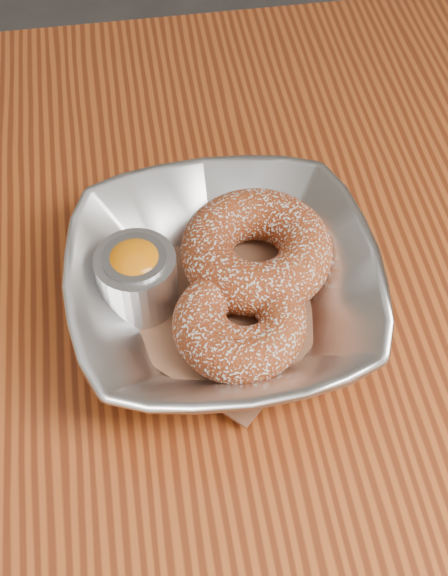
{
  "coord_description": "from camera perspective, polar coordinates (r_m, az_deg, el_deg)",
  "views": [
    {
      "loc": [
        0.06,
        -0.33,
        1.24
      ],
      "look_at": [
        0.11,
        0.02,
        0.78
      ],
      "focal_mm": 50.0,
      "sensor_mm": 36.0,
      "label": 1
    }
  ],
  "objects": [
    {
      "name": "donut_front",
      "position": [
        0.56,
        1.1,
        -2.57
      ],
      "size": [
        0.13,
        0.13,
        0.03
      ],
      "primitive_type": "torus",
      "rotation": [
        0.0,
        0.0,
        0.5
      ],
      "color": "maroon",
      "rests_on": "parchment"
    },
    {
      "name": "parchment",
      "position": [
        0.59,
        0.0,
        -1.23
      ],
      "size": [
        0.21,
        0.21,
        0.0
      ],
      "primitive_type": "cube",
      "rotation": [
        0.0,
        0.0,
        0.77
      ],
      "color": "brown",
      "rests_on": "table"
    },
    {
      "name": "donut_back",
      "position": [
        0.6,
        2.31,
        2.68
      ],
      "size": [
        0.15,
        0.15,
        0.04
      ],
      "primitive_type": "torus",
      "rotation": [
        0.0,
        0.0,
        0.37
      ],
      "color": "maroon",
      "rests_on": "parchment"
    },
    {
      "name": "ramekin",
      "position": [
        0.58,
        -6.22,
        0.84
      ],
      "size": [
        0.06,
        0.06,
        0.06
      ],
      "color": "#B9BBC0",
      "rests_on": "table"
    },
    {
      "name": "serving_bowl",
      "position": [
        0.58,
        0.0,
        -0.15
      ],
      "size": [
        0.22,
        0.22,
        0.06
      ],
      "primitive_type": "imported",
      "color": "#B9BBC0",
      "rests_on": "table"
    },
    {
      "name": "donut_extra",
      "position": [
        0.57,
        1.47,
        -1.91
      ],
      "size": [
        0.12,
        0.12,
        0.03
      ],
      "primitive_type": "torus",
      "rotation": [
        0.0,
        0.0,
        -0.4
      ],
      "color": "maroon",
      "rests_on": "parchment"
    },
    {
      "name": "table",
      "position": [
        0.68,
        -9.52,
        -8.95
      ],
      "size": [
        1.2,
        0.8,
        0.75
      ],
      "color": "brown",
      "rests_on": "ground_plane"
    }
  ]
}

